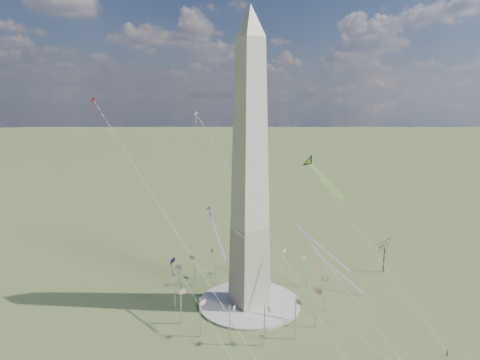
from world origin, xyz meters
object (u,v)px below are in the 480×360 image
washington_monument (250,171)px  tree_near (385,246)px  person_east (447,353)px  kite_delta_black (311,164)px

washington_monument → tree_near: washington_monument is taller
tree_near → person_east: bearing=-122.2°
kite_delta_black → washington_monument: bearing=8.0°
washington_monument → tree_near: 73.14m
washington_monument → kite_delta_black: bearing=20.5°
washington_monument → kite_delta_black: 41.27m
tree_near → kite_delta_black: size_ratio=0.81×
washington_monument → tree_near: bearing=-4.7°
washington_monument → person_east: bearing=-60.1°
tree_near → kite_delta_black: kite_delta_black is taller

